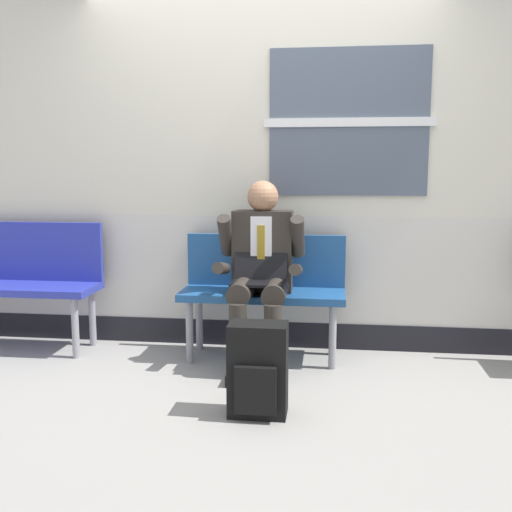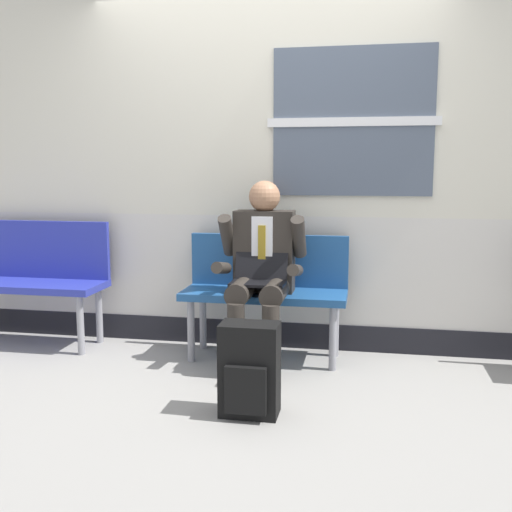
# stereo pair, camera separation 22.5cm
# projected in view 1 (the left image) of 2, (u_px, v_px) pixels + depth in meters

# --- Properties ---
(ground_plane) EXTENTS (18.00, 18.00, 0.00)m
(ground_plane) POSITION_uv_depth(u_px,v_px,m) (251.00, 374.00, 3.85)
(ground_plane) COLOR gray
(station_wall) EXTENTS (5.55, 0.16, 2.92)m
(station_wall) POSITION_uv_depth(u_px,v_px,m) (264.00, 149.00, 4.29)
(station_wall) COLOR beige
(station_wall) RESTS_ON ground
(bench_with_person) EXTENTS (1.12, 0.42, 0.85)m
(bench_with_person) POSITION_uv_depth(u_px,v_px,m) (264.00, 285.00, 4.15)
(bench_with_person) COLOR navy
(bench_with_person) RESTS_ON ground
(bench_empty) EXTENTS (1.07, 0.42, 0.91)m
(bench_empty) POSITION_uv_depth(u_px,v_px,m) (27.00, 276.00, 4.37)
(bench_empty) COLOR #28339E
(bench_empty) RESTS_ON ground
(person_seated) EXTENTS (0.57, 0.70, 1.23)m
(person_seated) POSITION_uv_depth(u_px,v_px,m) (260.00, 269.00, 3.94)
(person_seated) COLOR #2D2823
(person_seated) RESTS_ON ground
(backpack) EXTENTS (0.31, 0.23, 0.50)m
(backpack) POSITION_uv_depth(u_px,v_px,m) (258.00, 371.00, 3.18)
(backpack) COLOR black
(backpack) RESTS_ON ground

